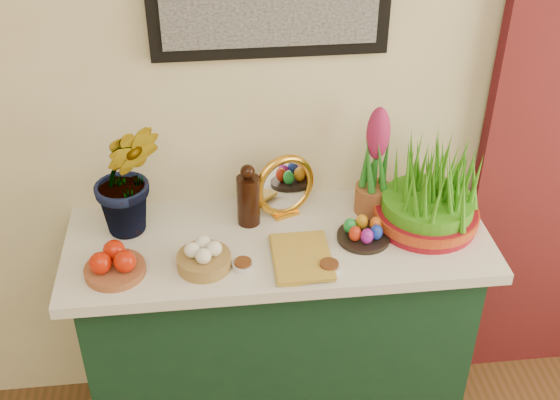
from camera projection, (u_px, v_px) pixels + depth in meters
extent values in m
cube|color=#F2E8B6|center=(251.00, 78.00, 2.25)|extent=(4.00, 0.04, 2.70)
cube|color=#12321F|center=(278.00, 337.00, 2.58)|extent=(1.30, 0.45, 0.85)
cube|color=silver|center=(278.00, 241.00, 2.33)|extent=(1.40, 0.55, 0.04)
imported|color=#247521|center=(125.00, 160.00, 2.20)|extent=(0.27, 0.23, 0.54)
cylinder|color=brown|center=(115.00, 270.00, 2.16)|extent=(0.23, 0.23, 0.03)
cylinder|color=#A07B40|center=(204.00, 261.00, 2.18)|extent=(0.22, 0.22, 0.04)
cylinder|color=black|center=(248.00, 200.00, 2.34)|extent=(0.08, 0.08, 0.18)
sphere|color=black|center=(247.00, 172.00, 2.27)|extent=(0.05, 0.05, 0.05)
cube|color=gold|center=(285.00, 213.00, 2.42)|extent=(0.10, 0.07, 0.01)
torus|color=gold|center=(285.00, 185.00, 2.37)|extent=(0.23, 0.13, 0.23)
cylinder|color=silver|center=(285.00, 186.00, 2.36)|extent=(0.17, 0.09, 0.17)
imported|color=#BA9130|center=(273.00, 259.00, 2.19)|extent=(0.17, 0.24, 0.03)
cylinder|color=silver|center=(243.00, 266.00, 2.18)|extent=(0.07, 0.07, 0.02)
cylinder|color=#592D14|center=(243.00, 262.00, 2.17)|extent=(0.05, 0.05, 0.01)
cylinder|color=silver|center=(329.00, 268.00, 2.17)|extent=(0.07, 0.07, 0.02)
cylinder|color=#592D14|center=(329.00, 264.00, 2.16)|extent=(0.06, 0.06, 0.01)
cylinder|color=black|center=(363.00, 237.00, 2.30)|extent=(0.20, 0.20, 0.02)
ellipsoid|color=red|center=(355.00, 234.00, 2.26)|extent=(0.04, 0.04, 0.05)
ellipsoid|color=#1A36B7|center=(376.00, 232.00, 2.26)|extent=(0.04, 0.04, 0.05)
ellipsoid|color=orange|center=(362.00, 222.00, 2.31)|extent=(0.04, 0.04, 0.05)
ellipsoid|color=green|center=(350.00, 226.00, 2.29)|extent=(0.04, 0.04, 0.05)
ellipsoid|color=orange|center=(376.00, 224.00, 2.30)|extent=(0.04, 0.04, 0.05)
ellipsoid|color=#921B96|center=(367.00, 236.00, 2.25)|extent=(0.04, 0.04, 0.05)
cylinder|color=brown|center=(372.00, 199.00, 2.41)|extent=(0.12, 0.12, 0.10)
ellipsoid|color=#AA2253|center=(378.00, 134.00, 2.27)|extent=(0.08, 0.08, 0.19)
cylinder|color=maroon|center=(426.00, 217.00, 2.36)|extent=(0.34, 0.34, 0.06)
cylinder|color=#A21010|center=(426.00, 214.00, 2.35)|extent=(0.35, 0.35, 0.03)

